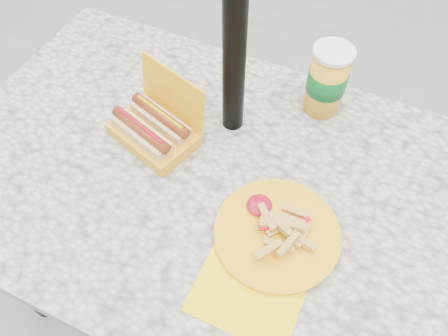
% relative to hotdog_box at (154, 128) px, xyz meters
% --- Properties ---
extents(ground, '(60.00, 60.00, 0.00)m').
position_rel_hotdog_box_xyz_m(ground, '(0.14, -0.04, -0.79)').
color(ground, slate).
extents(picnic_table, '(1.20, 0.80, 0.75)m').
position_rel_hotdog_box_xyz_m(picnic_table, '(0.14, -0.04, -0.14)').
color(picnic_table, beige).
rests_on(picnic_table, ground).
extents(hotdog_box, '(0.23, 0.20, 0.16)m').
position_rel_hotdog_box_xyz_m(hotdog_box, '(0.00, 0.00, 0.00)').
color(hotdog_box, '#EFA80E').
rests_on(hotdog_box, picnic_table).
extents(fries_plate, '(0.25, 0.34, 0.05)m').
position_rel_hotdog_box_xyz_m(fries_plate, '(0.35, -0.13, -0.02)').
color(fries_plate, yellow).
rests_on(fries_plate, picnic_table).
extents(soda_cup, '(0.09, 0.09, 0.18)m').
position_rel_hotdog_box_xyz_m(soda_cup, '(0.32, 0.26, 0.05)').
color(soda_cup, gold).
rests_on(soda_cup, picnic_table).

